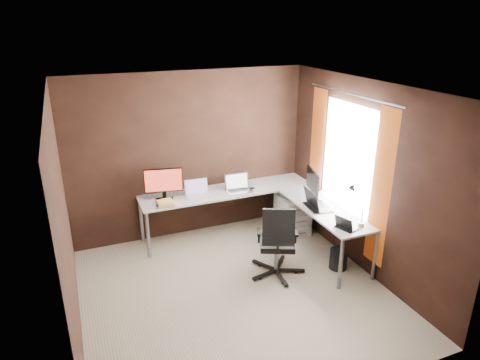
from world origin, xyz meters
name	(u,v)px	position (x,y,z in m)	size (l,w,h in m)	color
room	(260,192)	(0.34, 0.07, 1.28)	(3.60, 3.60, 2.50)	tan
desk	(262,201)	(0.84, 1.04, 0.68)	(2.65, 2.25, 0.73)	silver
drawer_pedestal	(292,215)	(1.43, 1.15, 0.30)	(0.42, 0.50, 0.60)	silver
monitor_left	(164,182)	(-0.49, 1.51, 1.00)	(0.54, 0.20, 0.47)	black
monitor_right	(313,182)	(1.50, 0.75, 0.97)	(0.18, 0.51, 0.43)	black
laptop_white	(197,192)	(0.00, 1.48, 0.78)	(0.36, 0.26, 0.23)	silver
laptop_silver	(238,187)	(0.62, 1.42, 0.78)	(0.39, 0.29, 0.25)	silver
laptop_black_big	(316,204)	(1.37, 0.43, 0.79)	(0.33, 0.44, 0.27)	black
laptop_black_small	(345,226)	(1.38, -0.24, 0.77)	(0.25, 0.30, 0.17)	black
book_stack	(166,203)	(-0.52, 1.30, 0.77)	(0.25, 0.20, 0.08)	#AC785C
mouse_left	(159,206)	(-0.61, 1.30, 0.75)	(0.08, 0.05, 0.03)	black
mouse_corner	(252,188)	(0.85, 1.39, 0.75)	(0.08, 0.05, 0.03)	black
desk_lamp	(356,201)	(1.54, -0.20, 1.07)	(0.18, 0.21, 0.54)	slate
office_chair	(277,254)	(0.66, 0.17, 0.30)	(0.58, 0.61, 1.02)	black
wastebasket	(338,259)	(1.50, -0.01, 0.14)	(0.24, 0.24, 0.28)	black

